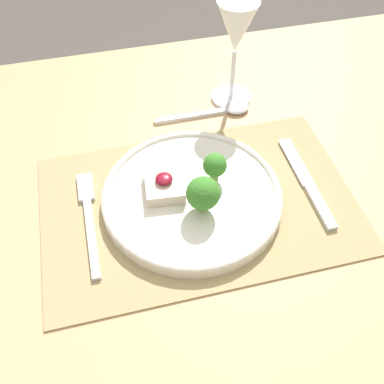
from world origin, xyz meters
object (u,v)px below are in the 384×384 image
(dinner_plate, at_px, (192,194))
(spoon, at_px, (223,110))
(knife, at_px, (310,187))
(wine_glass_near, at_px, (236,33))
(fork, at_px, (89,215))

(dinner_plate, bearing_deg, spoon, 61.11)
(dinner_plate, bearing_deg, knife, -6.27)
(spoon, relative_size, wine_glass_near, 0.93)
(dinner_plate, xyz_separation_m, fork, (-0.16, 0.01, -0.01))
(fork, bearing_deg, knife, -6.50)
(knife, bearing_deg, fork, 177.99)
(dinner_plate, distance_m, spoon, 0.22)
(dinner_plate, relative_size, knife, 1.42)
(dinner_plate, distance_m, wine_glass_near, 0.29)
(spoon, distance_m, wine_glass_near, 0.14)
(fork, relative_size, knife, 1.00)
(fork, distance_m, knife, 0.34)
(knife, distance_m, wine_glass_near, 0.29)
(dinner_plate, relative_size, wine_glass_near, 1.43)
(fork, height_order, knife, knife)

